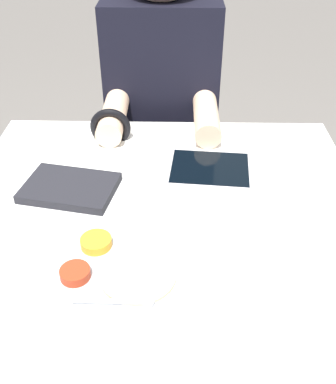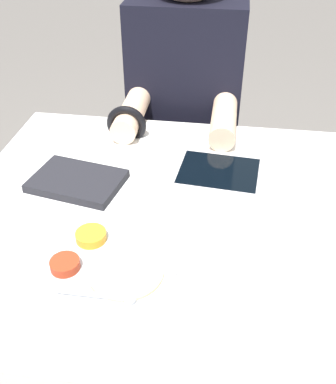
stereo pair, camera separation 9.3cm
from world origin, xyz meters
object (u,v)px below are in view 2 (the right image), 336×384
thali_tray (102,265)px  tablet_device (219,172)px  person_diner (184,139)px  red_notebook (77,182)px

thali_tray → tablet_device: 0.40m
person_diner → thali_tray: bearing=-95.0°
thali_tray → person_diner: bearing=85.0°
tablet_device → person_diner: size_ratio=0.18×
thali_tray → red_notebook: 0.28m
thali_tray → red_notebook: thali_tray is taller
person_diner → red_notebook: bearing=-110.8°
tablet_device → person_diner: bearing=107.3°
tablet_device → person_diner: 0.46m
thali_tray → red_notebook: bearing=116.8°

